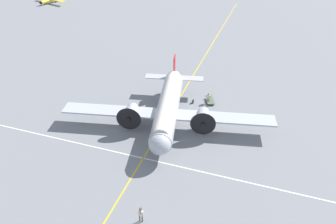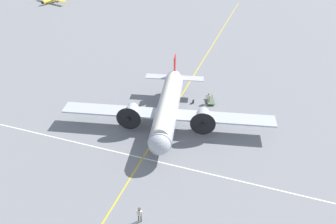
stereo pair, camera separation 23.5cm
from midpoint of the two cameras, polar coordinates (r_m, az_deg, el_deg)
The scene contains 9 objects.
ground_plane at distance 42.14m, azimuth 0.16°, elevation -1.93°, with size 300.00×300.00×0.00m, color slate.
apron_line_eastwest at distance 42.26m, azimuth -0.40°, elevation -1.81°, with size 120.00×0.16×0.01m.
apron_line_northsouth at distance 36.77m, azimuth -3.60°, elevation -8.16°, with size 0.16×120.00×0.01m.
airliner_main at distance 40.36m, azimuth 0.09°, elevation 0.66°, with size 17.40×25.99×5.87m.
crew_foreground at distance 30.24m, azimuth -4.76°, elevation -17.18°, with size 0.29×0.56×1.65m.
passenger_boarding at distance 46.03m, azimuth 7.24°, elevation 2.57°, with size 0.29×0.53×1.62m.
suitcase_near_door at distance 46.27m, azimuth 4.56°, elevation 1.83°, with size 0.41×0.18×0.51m.
baggage_cart at distance 46.70m, azimuth 7.52°, elevation 2.00°, with size 2.33×1.70×0.56m.
light_aircraft_distant at distance 100.15m, azimuth -19.32°, elevation 17.99°, with size 8.04×10.53×2.04m.
Camera 2 is at (32.53, 11.28, 24.30)m, focal length 35.00 mm.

